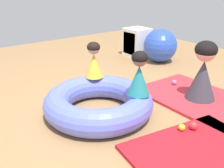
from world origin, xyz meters
name	(u,v)px	position (x,y,z in m)	size (l,w,h in m)	color
ground_plane	(99,114)	(0.00, 0.00, 0.00)	(8.00, 8.00, 0.00)	#9E7549
gym_mat_near_left	(199,99)	(0.50, 1.25, 0.02)	(1.55, 1.01, 0.04)	red
inflatable_cushion	(98,102)	(-0.02, 0.01, 0.15)	(1.27, 1.27, 0.30)	#6070E5
child_in_teal	(139,74)	(0.33, 0.31, 0.54)	(0.34, 0.34, 0.49)	teal
child_in_yellow	(94,60)	(-0.42, 0.23, 0.52)	(0.30, 0.30, 0.46)	yellow
adult_seated	(203,71)	(0.50, 1.25, 0.41)	(0.46, 0.46, 0.76)	#383842
play_ball_yellow	(182,127)	(0.86, 0.43, 0.08)	(0.07, 0.07, 0.07)	yellow
play_ball_red	(193,126)	(0.92, 0.54, 0.08)	(0.09, 0.09, 0.09)	red
play_ball_pink	(174,82)	(0.00, 1.35, 0.08)	(0.07, 0.07, 0.07)	pink
exercise_ball_large	(160,46)	(-1.01, 2.13, 0.31)	(0.63, 0.63, 0.63)	blue
storage_cube	(136,42)	(-1.61, 2.07, 0.28)	(0.44, 0.44, 0.56)	white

